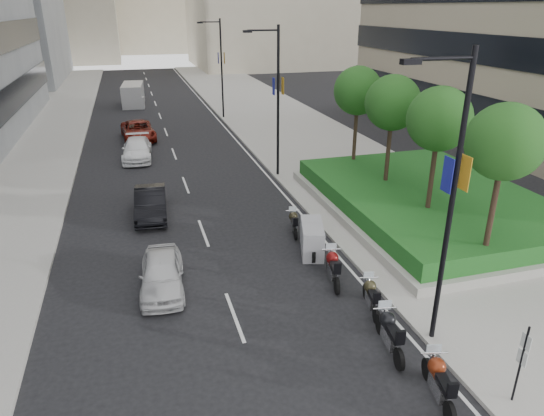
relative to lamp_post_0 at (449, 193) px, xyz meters
name	(u,v)px	position (x,y,z in m)	size (l,w,h in m)	color
ground	(317,388)	(-4.14, -1.00, -5.07)	(160.00, 160.00, 0.00)	black
sidewalk_right	(289,128)	(4.86, 29.00, -4.99)	(10.00, 100.00, 0.15)	#9E9B93
sidewalk_left	(29,146)	(-16.14, 29.00, -4.99)	(8.00, 100.00, 0.15)	#9E9B93
lane_edge	(230,133)	(-0.44, 29.00, -5.06)	(0.12, 100.00, 0.01)	silver
lane_centre	(168,137)	(-5.64, 29.00, -5.06)	(0.12, 100.00, 0.01)	silver
planter	(429,208)	(5.86, 9.00, -4.72)	(10.00, 14.00, 0.40)	#A2A097
hedge	(430,197)	(5.86, 9.00, -4.12)	(9.40, 13.40, 0.80)	#164E1D
tree_0	(505,143)	(4.36, 3.00, 0.36)	(2.80, 2.80, 6.30)	#332319
tree_1	(439,120)	(4.36, 7.00, 0.36)	(2.80, 2.80, 6.30)	#332319
tree_2	(393,103)	(4.36, 11.00, 0.36)	(2.80, 2.80, 6.30)	#332319
tree_3	(358,91)	(4.36, 15.00, 0.36)	(2.80, 2.80, 6.30)	#332319
lamp_post_0	(449,193)	(0.00, 0.00, 0.00)	(2.34, 0.45, 9.00)	black
lamp_post_1	(276,95)	(0.00, 17.00, 0.00)	(2.34, 0.45, 9.00)	black
lamp_post_2	(220,64)	(0.00, 35.00, 0.00)	(2.34, 0.45, 9.00)	black
parking_sign	(521,361)	(0.66, -3.00, -3.61)	(0.06, 0.32, 2.50)	black
motorcycle_1	(439,381)	(-1.16, -2.26, -4.46)	(0.83, 2.26, 1.14)	black
motorcycle_2	(390,332)	(-1.40, -0.02, -4.44)	(0.78, 2.35, 1.17)	black
motorcycle_3	(371,296)	(-0.94, 2.11, -4.52)	(0.74, 2.02, 1.02)	black
motorcycle_4	(333,267)	(-1.48, 4.23, -4.45)	(0.82, 2.28, 1.15)	black
motorcycle_5	(312,239)	(-1.42, 6.70, -4.40)	(1.47, 2.36, 1.33)	black
motorcycle_6	(294,223)	(-1.54, 8.82, -4.55)	(0.67, 1.94, 0.97)	black
car_a	(162,273)	(-7.87, 5.49, -4.39)	(1.59, 3.96, 1.35)	silver
car_b	(151,203)	(-7.87, 12.74, -4.35)	(1.52, 4.35, 1.43)	black
car_c	(137,149)	(-8.21, 23.41, -4.37)	(1.95, 4.79, 1.39)	white
car_d	(138,131)	(-7.95, 29.01, -4.33)	(2.43, 5.27, 1.46)	maroon
delivery_van	(133,96)	(-7.92, 44.34, -4.00)	(2.53, 5.61, 2.29)	#B1B1B3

